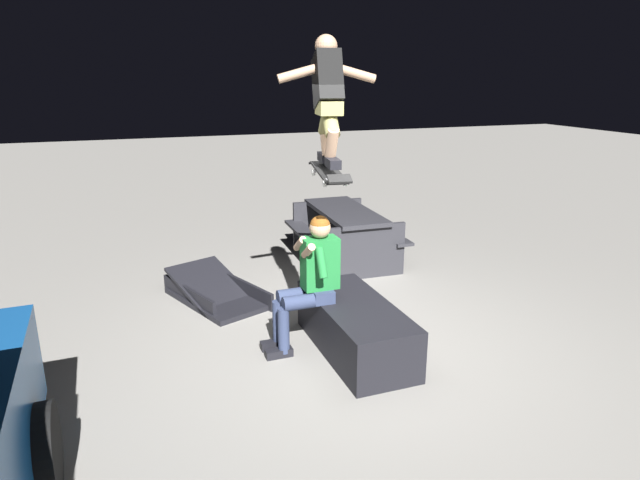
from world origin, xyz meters
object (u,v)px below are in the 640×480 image
(skateboard, at_px, (329,173))
(kicker_ramp, at_px, (217,295))
(person_sitting_on_ledge, at_px, (309,277))
(skater_airborne, at_px, (328,94))
(ledge_box_main, at_px, (355,327))
(picnic_table_back, at_px, (345,227))

(skateboard, xyz_separation_m, kicker_ramp, (1.48, 0.85, -1.66))
(person_sitting_on_ledge, bearing_deg, kicker_ramp, 24.27)
(skateboard, bearing_deg, skater_airborne, -9.36)
(ledge_box_main, distance_m, picnic_table_back, 2.74)
(ledge_box_main, distance_m, person_sitting_on_ledge, 0.66)
(skater_airborne, bearing_deg, picnic_table_back, -26.42)
(person_sitting_on_ledge, relative_size, kicker_ramp, 0.91)
(skater_airborne, relative_size, kicker_ramp, 0.77)
(skateboard, distance_m, skater_airborne, 0.69)
(person_sitting_on_ledge, bearing_deg, ledge_box_main, -120.10)
(ledge_box_main, bearing_deg, skater_airborne, 34.86)
(ledge_box_main, relative_size, skateboard, 1.49)
(skater_airborne, distance_m, kicker_ramp, 2.87)
(person_sitting_on_ledge, height_order, skateboard, skateboard)
(skater_airborne, xyz_separation_m, kicker_ramp, (1.42, 0.86, -2.34))
(ledge_box_main, height_order, picnic_table_back, picnic_table_back)
(kicker_ramp, distance_m, picnic_table_back, 2.22)
(ledge_box_main, relative_size, skater_airborne, 1.38)
(skater_airborne, bearing_deg, person_sitting_on_ledge, 103.51)
(skateboard, bearing_deg, picnic_table_back, -26.05)
(skater_airborne, distance_m, picnic_table_back, 3.20)
(skateboard, bearing_deg, kicker_ramp, 29.91)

